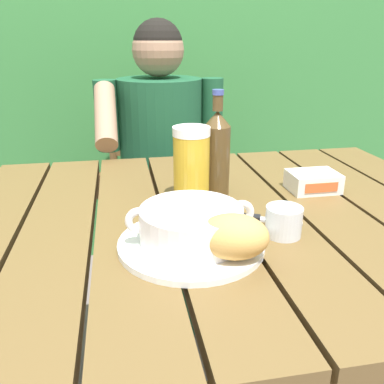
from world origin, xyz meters
name	(u,v)px	position (x,y,z in m)	size (l,w,h in m)	color
dining_table	(197,251)	(0.00, 0.00, 0.67)	(1.34, 0.94, 0.76)	brown
hedge_backdrop	(109,1)	(-0.17, 1.58, 1.31)	(3.39, 0.99, 2.84)	#397F3B
chair_near_diner	(159,192)	(0.00, 0.91, 0.48)	(0.42, 0.46, 0.94)	brown
person_eating	(161,155)	(0.00, 0.71, 0.71)	(0.48, 0.47, 1.20)	#1A4F2F
serving_plate	(191,243)	(-0.04, -0.14, 0.77)	(0.27, 0.27, 0.01)	white
soup_bowl	(191,224)	(-0.04, -0.14, 0.81)	(0.24, 0.19, 0.07)	white
bread_roll	(233,236)	(0.02, -0.21, 0.82)	(0.14, 0.12, 0.08)	tan
beer_glass	(192,165)	(0.00, 0.07, 0.86)	(0.09, 0.09, 0.18)	gold
beer_bottle	(217,152)	(0.07, 0.11, 0.87)	(0.06, 0.06, 0.26)	#4D3A1D
water_glass_small	(284,221)	(0.15, -0.13, 0.79)	(0.07, 0.07, 0.06)	silver
butter_tub	(313,181)	(0.32, 0.09, 0.79)	(0.12, 0.09, 0.05)	white
table_knife	(259,219)	(0.12, -0.06, 0.77)	(0.15, 0.08, 0.01)	silver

